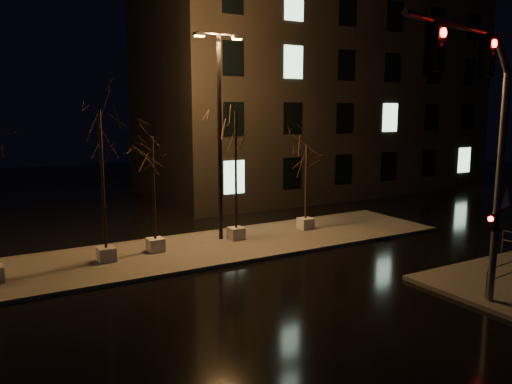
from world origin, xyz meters
TOP-DOWN VIEW (x-y plane):
  - ground at (0.00, 0.00)m, footprint 90.00×90.00m
  - median at (0.00, 6.00)m, footprint 22.00×5.00m
  - building at (14.00, 18.00)m, footprint 25.00×12.00m
  - tree_1 at (-4.73, 6.06)m, footprint 1.80×1.80m
  - tree_2 at (-2.60, 6.45)m, footprint 1.80×1.80m
  - tree_3 at (1.23, 6.49)m, footprint 1.80×1.80m
  - tree_4 at (5.16, 6.57)m, footprint 1.80×1.80m
  - traffic_signal_mast at (3.31, -4.32)m, footprint 6.39×1.42m
  - streetlight_main at (0.65, 6.90)m, footprint 2.28×0.30m
  - guard_rail_a at (5.69, -3.73)m, footprint 2.14×0.30m

SIDE VIEW (x-z plane):
  - ground at x=0.00m, z-range 0.00..0.00m
  - median at x=0.00m, z-range 0.00..0.15m
  - guard_rail_a at x=5.69m, z-range 0.29..1.22m
  - tree_4 at x=5.16m, z-range 1.26..5.53m
  - tree_2 at x=-2.60m, z-range 1.43..6.35m
  - tree_3 at x=1.23m, z-range 1.69..7.66m
  - tree_1 at x=-4.73m, z-range 1.70..7.72m
  - traffic_signal_mast at x=3.31m, z-range 1.40..9.34m
  - streetlight_main at x=0.65m, z-range 0.85..9.99m
  - building at x=14.00m, z-range 0.00..15.00m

